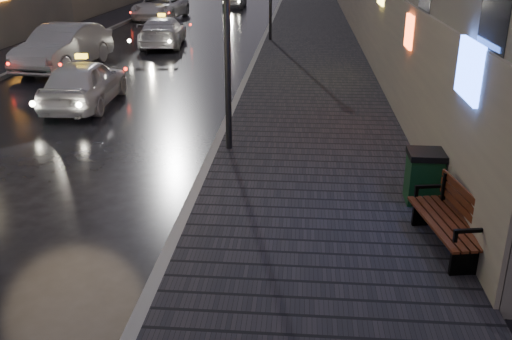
{
  "coord_description": "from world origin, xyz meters",
  "views": [
    {
      "loc": [
        3.53,
        -6.52,
        4.65
      ],
      "look_at": [
        2.74,
        2.91,
        0.85
      ],
      "focal_mm": 40.0,
      "sensor_mm": 36.0,
      "label": 1
    }
  ],
  "objects": [
    {
      "name": "lamp_near",
      "position": [
        1.85,
        6.0,
        3.49
      ],
      "size": [
        0.36,
        0.36,
        5.28
      ],
      "color": "black",
      "rests_on": "sidewalk"
    },
    {
      "name": "bench",
      "position": [
        5.92,
        1.64,
        0.63
      ],
      "size": [
        0.97,
        1.97,
        0.96
      ],
      "rotation": [
        0.0,
        0.0,
        0.17
      ],
      "color": "black",
      "rests_on": "sidewalk"
    },
    {
      "name": "sidewalk",
      "position": [
        3.9,
        21.0,
        0.07
      ],
      "size": [
        4.6,
        58.0,
        0.15
      ],
      "primitive_type": "cube",
      "color": "black",
      "rests_on": "ground"
    },
    {
      "name": "ground",
      "position": [
        0.0,
        0.0,
        0.0
      ],
      "size": [
        120.0,
        120.0,
        0.0
      ],
      "primitive_type": "plane",
      "color": "black",
      "rests_on": "ground"
    },
    {
      "name": "curb",
      "position": [
        1.5,
        21.0,
        0.07
      ],
      "size": [
        0.2,
        58.0,
        0.15
      ],
      "primitive_type": "cube",
      "color": "slate",
      "rests_on": "ground"
    },
    {
      "name": "taxi_near",
      "position": [
        -3.02,
        9.85,
        0.72
      ],
      "size": [
        1.86,
        4.28,
        1.44
      ],
      "primitive_type": "imported",
      "rotation": [
        0.0,
        0.0,
        3.18
      ],
      "color": "silver",
      "rests_on": "ground"
    },
    {
      "name": "trash_bin",
      "position": [
        5.8,
        3.36,
        0.65
      ],
      "size": [
        0.65,
        0.65,
        0.98
      ],
      "rotation": [
        0.0,
        0.0,
        -0.01
      ],
      "color": "black",
      "rests_on": "sidewalk"
    },
    {
      "name": "car_left_mid",
      "position": [
        -5.8,
        15.13,
        0.84
      ],
      "size": [
        2.38,
        5.3,
        1.69
      ],
      "primitive_type": "imported",
      "rotation": [
        0.0,
        0.0,
        -0.12
      ],
      "color": "gray",
      "rests_on": "ground"
    },
    {
      "name": "taxi_far",
      "position": [
        -5.76,
        30.74,
        0.78
      ],
      "size": [
        2.93,
        5.75,
        1.55
      ],
      "primitive_type": "imported",
      "rotation": [
        0.0,
        0.0,
        -0.06
      ],
      "color": "silver",
      "rests_on": "ground"
    },
    {
      "name": "curb_far",
      "position": [
        -7.4,
        21.0,
        0.07
      ],
      "size": [
        0.2,
        58.0,
        0.15
      ],
      "primitive_type": "cube",
      "color": "slate",
      "rests_on": "ground"
    },
    {
      "name": "sidewalk_far",
      "position": [
        -8.7,
        21.0,
        0.07
      ],
      "size": [
        2.4,
        58.0,
        0.15
      ],
      "primitive_type": "cube",
      "color": "black",
      "rests_on": "ground"
    },
    {
      "name": "taxi_mid",
      "position": [
        -3.2,
        20.6,
        0.69
      ],
      "size": [
        2.46,
        4.94,
        1.38
      ],
      "primitive_type": "imported",
      "rotation": [
        0.0,
        0.0,
        3.26
      ],
      "color": "silver",
      "rests_on": "ground"
    }
  ]
}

